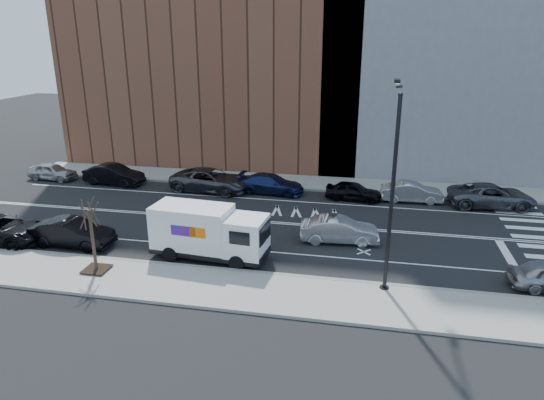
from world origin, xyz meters
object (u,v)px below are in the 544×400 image
at_px(far_parked_b, 114,175).
at_px(driving_sedan, 339,230).
at_px(fedex_van, 208,232).
at_px(far_parked_a, 52,171).

relative_size(far_parked_b, driving_sedan, 1.08).
height_order(fedex_van, far_parked_a, fedex_van).
bearing_deg(far_parked_b, fedex_van, -128.47).
bearing_deg(driving_sedan, fedex_van, 112.27).
relative_size(fedex_van, far_parked_b, 1.32).
xyz_separation_m(far_parked_a, driving_sedan, (23.77, -8.04, 0.04)).
distance_m(far_parked_a, far_parked_b, 5.61).
bearing_deg(far_parked_b, driving_sedan, -107.48).
distance_m(fedex_van, far_parked_a, 20.64).
xyz_separation_m(fedex_van, far_parked_b, (-11.54, 11.23, -0.69)).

